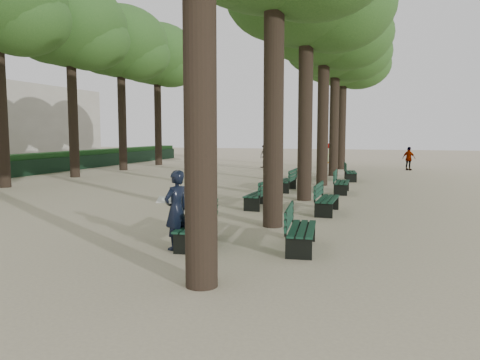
% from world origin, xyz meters
% --- Properties ---
extents(ground, '(120.00, 120.00, 0.00)m').
position_xyz_m(ground, '(0.00, 0.00, 0.00)').
color(ground, '#BDAF8F').
rests_on(ground, ground).
extents(tree_central_3, '(6.00, 6.00, 9.95)m').
position_xyz_m(tree_central_3, '(1.50, 13.00, 7.65)').
color(tree_central_3, '#33261C').
rests_on(tree_central_3, ground).
extents(tree_central_4, '(6.00, 6.00, 9.95)m').
position_xyz_m(tree_central_4, '(1.50, 18.00, 7.65)').
color(tree_central_4, '#33261C').
rests_on(tree_central_4, ground).
extents(tree_central_5, '(6.00, 6.00, 9.95)m').
position_xyz_m(tree_central_5, '(1.50, 23.00, 7.65)').
color(tree_central_5, '#33261C').
rests_on(tree_central_5, ground).
extents(tree_far_3, '(6.00, 6.00, 10.45)m').
position_xyz_m(tree_far_3, '(-12.00, 13.00, 8.14)').
color(tree_far_3, '#33261C').
rests_on(tree_far_3, ground).
extents(tree_far_4, '(6.00, 6.00, 10.45)m').
position_xyz_m(tree_far_4, '(-12.00, 18.00, 8.14)').
color(tree_far_4, '#33261C').
rests_on(tree_far_4, ground).
extents(tree_far_5, '(6.00, 6.00, 10.45)m').
position_xyz_m(tree_far_5, '(-12.00, 23.00, 8.14)').
color(tree_far_5, '#33261C').
rests_on(tree_far_5, ground).
extents(bench_left_0, '(0.78, 1.85, 0.92)m').
position_xyz_m(bench_left_0, '(0.37, 0.50, 0.27)').
color(bench_left_0, black).
rests_on(bench_left_0, ground).
extents(bench_left_1, '(0.65, 1.82, 0.92)m').
position_xyz_m(bench_left_1, '(0.37, 5.87, 0.27)').
color(bench_left_1, black).
rests_on(bench_left_1, ground).
extents(bench_left_2, '(0.57, 1.80, 0.92)m').
position_xyz_m(bench_left_2, '(0.37, 10.36, 0.27)').
color(bench_left_2, black).
rests_on(bench_left_2, ground).
extents(bench_left_3, '(0.73, 1.84, 0.92)m').
position_xyz_m(bench_left_3, '(0.37, 15.16, 0.27)').
color(bench_left_3, black).
rests_on(bench_left_3, ground).
extents(bench_right_0, '(0.75, 1.85, 0.92)m').
position_xyz_m(bench_right_0, '(2.63, 0.80, 0.27)').
color(bench_right_0, black).
rests_on(bench_right_0, ground).
extents(bench_right_1, '(0.60, 1.81, 0.92)m').
position_xyz_m(bench_right_1, '(2.63, 5.42, 0.27)').
color(bench_right_1, black).
rests_on(bench_right_1, ground).
extents(bench_right_2, '(0.62, 1.82, 0.92)m').
position_xyz_m(bench_right_2, '(2.63, 10.40, 0.27)').
color(bench_right_2, black).
rests_on(bench_right_2, ground).
extents(bench_right_3, '(0.80, 1.86, 0.92)m').
position_xyz_m(bench_right_3, '(2.63, 15.47, 0.27)').
color(bench_right_3, black).
rests_on(bench_right_3, ground).
extents(man_with_map, '(0.72, 0.75, 1.68)m').
position_xyz_m(man_with_map, '(0.11, 0.06, 0.84)').
color(man_with_map, black).
rests_on(man_with_map, ground).
extents(pedestrian_a, '(0.84, 0.65, 1.60)m').
position_xyz_m(pedestrian_a, '(-3.58, 22.30, 0.80)').
color(pedestrian_a, '#262628').
rests_on(pedestrian_a, ground).
extents(pedestrian_d, '(0.46, 0.83, 1.59)m').
position_xyz_m(pedestrian_d, '(-0.09, 28.84, 0.80)').
color(pedestrian_d, '#262628').
rests_on(pedestrian_d, ground).
extents(pedestrian_c, '(0.92, 0.72, 1.52)m').
position_xyz_m(pedestrian_c, '(5.78, 23.36, 0.76)').
color(pedestrian_c, '#262628').
rests_on(pedestrian_c, ground).
extents(fence, '(0.08, 42.00, 0.90)m').
position_xyz_m(fence, '(-15.00, 11.00, 0.45)').
color(fence, black).
rests_on(fence, ground).
extents(building_far, '(12.00, 16.00, 7.00)m').
position_xyz_m(building_far, '(-33.00, 30.00, 3.50)').
color(building_far, '#B7B2A3').
rests_on(building_far, ground).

